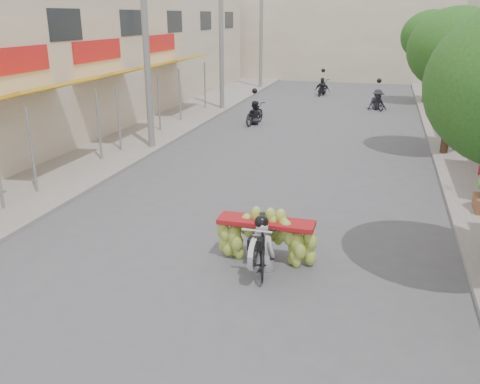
% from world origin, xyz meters
% --- Properties ---
extents(ground, '(120.00, 120.00, 0.00)m').
position_xyz_m(ground, '(0.00, 0.00, 0.00)').
color(ground, '#504F54').
rests_on(ground, ground).
extents(sidewalk_left, '(4.00, 60.00, 0.12)m').
position_xyz_m(sidewalk_left, '(-7.00, 15.00, 0.06)').
color(sidewalk_left, gray).
rests_on(sidewalk_left, ground).
extents(shophouse_row_left, '(9.77, 40.00, 6.00)m').
position_xyz_m(shophouse_row_left, '(-11.98, 13.98, 3.00)').
color(shophouse_row_left, beige).
rests_on(shophouse_row_left, ground).
extents(far_building, '(20.00, 6.00, 7.00)m').
position_xyz_m(far_building, '(0.00, 38.00, 3.50)').
color(far_building, beige).
rests_on(far_building, ground).
extents(utility_pole_mid, '(0.60, 0.24, 8.00)m').
position_xyz_m(utility_pole_mid, '(-5.40, 12.00, 4.03)').
color(utility_pole_mid, slate).
rests_on(utility_pole_mid, ground).
extents(utility_pole_far, '(0.60, 0.24, 8.00)m').
position_xyz_m(utility_pole_far, '(-5.40, 21.00, 4.03)').
color(utility_pole_far, slate).
rests_on(utility_pole_far, ground).
extents(utility_pole_back, '(0.60, 0.24, 8.00)m').
position_xyz_m(utility_pole_back, '(-5.40, 30.00, 4.03)').
color(utility_pole_back, slate).
rests_on(utility_pole_back, ground).
extents(street_tree_mid, '(3.40, 3.40, 5.25)m').
position_xyz_m(street_tree_mid, '(5.40, 14.00, 3.78)').
color(street_tree_mid, '#3A2719').
rests_on(street_tree_mid, ground).
extents(street_tree_far, '(3.40, 3.40, 5.25)m').
position_xyz_m(street_tree_far, '(5.40, 26.00, 3.78)').
color(street_tree_far, '#3A2719').
rests_on(street_tree_far, ground).
extents(produce_crate_far, '(1.20, 0.88, 1.16)m').
position_xyz_m(produce_crate_far, '(6.20, 16.00, 0.71)').
color(produce_crate_far, brown).
rests_on(produce_crate_far, ground).
extents(banana_motorbike, '(2.20, 1.95, 1.98)m').
position_xyz_m(banana_motorbike, '(0.98, 3.70, 0.67)').
color(banana_motorbike, black).
rests_on(banana_motorbike, ground).
extents(pedestrian, '(1.11, 0.93, 1.94)m').
position_xyz_m(pedestrian, '(6.07, 14.70, 1.09)').
color(pedestrian, silver).
rests_on(pedestrian, ground).
extents(bg_motorbike_a, '(0.93, 1.87, 1.95)m').
position_xyz_m(bg_motorbike_a, '(-2.74, 17.68, 0.73)').
color(bg_motorbike_a, black).
rests_on(bg_motorbike_a, ground).
extents(bg_motorbike_b, '(1.19, 1.66, 1.95)m').
position_xyz_m(bg_motorbike_b, '(2.79, 23.28, 0.86)').
color(bg_motorbike_b, black).
rests_on(bg_motorbike_b, ground).
extents(bg_motorbike_c, '(1.03, 1.86, 1.95)m').
position_xyz_m(bg_motorbike_c, '(-0.77, 27.88, 0.77)').
color(bg_motorbike_c, black).
rests_on(bg_motorbike_c, ground).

